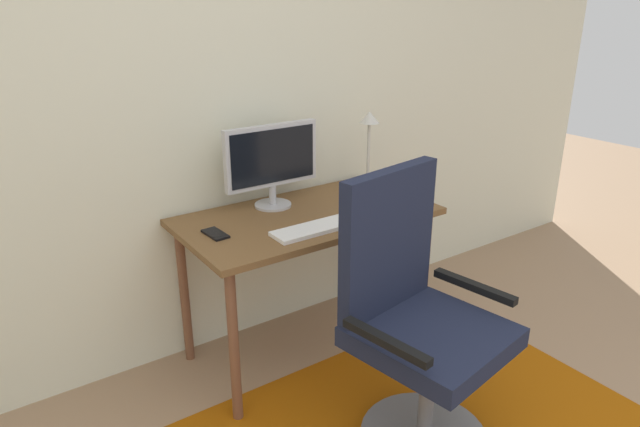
{
  "coord_description": "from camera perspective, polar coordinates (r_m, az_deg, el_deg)",
  "views": [
    {
      "loc": [
        -0.99,
        -0.28,
        1.7
      ],
      "look_at": [
        0.28,
        1.56,
        0.85
      ],
      "focal_mm": 31.71,
      "sensor_mm": 36.0,
      "label": 1
    }
  ],
  "objects": [
    {
      "name": "wall_back",
      "position": [
        2.7,
        -13.11,
        11.89
      ],
      "size": [
        6.0,
        0.1,
        2.6
      ],
      "primitive_type": "cube",
      "color": "beige",
      "rests_on": "ground"
    },
    {
      "name": "desk",
      "position": [
        2.7,
        -1.28,
        -1.72
      ],
      "size": [
        1.2,
        0.65,
        0.75
      ],
      "color": "brown",
      "rests_on": "ground"
    },
    {
      "name": "monitor",
      "position": [
        2.71,
        -4.9,
        5.45
      ],
      "size": [
        0.49,
        0.18,
        0.4
      ],
      "color": "#B2B2B7",
      "rests_on": "desk"
    },
    {
      "name": "keyboard",
      "position": [
        2.48,
        -0.21,
        -1.43
      ],
      "size": [
        0.43,
        0.13,
        0.02
      ],
      "primitive_type": "cube",
      "color": "white",
      "rests_on": "desk"
    },
    {
      "name": "computer_mouse",
      "position": [
        2.69,
        5.37,
        0.49
      ],
      "size": [
        0.06,
        0.1,
        0.03
      ],
      "primitive_type": "ellipsoid",
      "color": "black",
      "rests_on": "desk"
    },
    {
      "name": "coffee_cup",
      "position": [
        2.81,
        8.2,
        1.82
      ],
      "size": [
        0.08,
        0.08,
        0.09
      ],
      "primitive_type": "cylinder",
      "color": "maroon",
      "rests_on": "desk"
    },
    {
      "name": "cell_phone",
      "position": [
        2.47,
        -10.52,
        -2.03
      ],
      "size": [
        0.08,
        0.14,
        0.01
      ],
      "primitive_type": "cube",
      "rotation": [
        0.0,
        0.0,
        0.06
      ],
      "color": "black",
      "rests_on": "desk"
    },
    {
      "name": "desk_lamp",
      "position": [
        2.96,
        4.95,
        7.89
      ],
      "size": [
        0.11,
        0.11,
        0.41
      ],
      "color": "black",
      "rests_on": "desk"
    },
    {
      "name": "office_chair",
      "position": [
        2.26,
        9.65,
        -11.92
      ],
      "size": [
        0.65,
        0.59,
        1.11
      ],
      "rotation": [
        0.0,
        0.0,
        0.17
      ],
      "color": "slate",
      "rests_on": "ground"
    }
  ]
}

